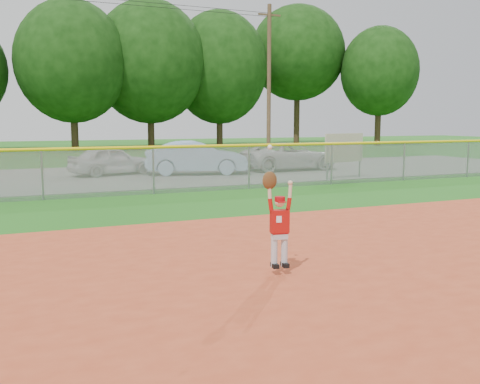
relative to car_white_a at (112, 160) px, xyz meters
The scene contains 11 objects.
ground 16.48m from the car_white_a, 89.30° to the right, with size 120.00×120.00×0.00m, color #1C5B14.
clay_infield 19.48m from the car_white_a, 89.41° to the right, with size 24.00×16.00×0.04m, color #B03D1F.
parking_strip 0.81m from the car_white_a, 66.71° to the right, with size 44.00×10.00×0.03m, color slate.
car_white_a is the anchor object (origin of this frame).
car_blue 3.60m from the car_white_a, 19.23° to the right, with size 1.52×4.37×1.44m, color #96B7E0.
car_white_b 8.16m from the car_white_a, ahead, with size 2.12×4.60×1.28m, color silver.
sponsor_sign 9.78m from the car_white_a, 31.63° to the right, with size 2.03×0.47×1.83m.
outfield_fence 6.47m from the car_white_a, 88.23° to the right, with size 40.06×0.10×1.55m.
power_lines 6.95m from the car_white_a, 77.77° to the left, with size 19.40×0.24×9.00m.
tree_line 22.55m from the car_white_a, 86.90° to the left, with size 62.37×13.00×14.43m.
ballplayer 16.16m from the car_white_a, 91.19° to the right, with size 0.48×0.22×1.84m.
Camera 1 is at (-4.14, -6.66, 2.33)m, focal length 40.00 mm.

